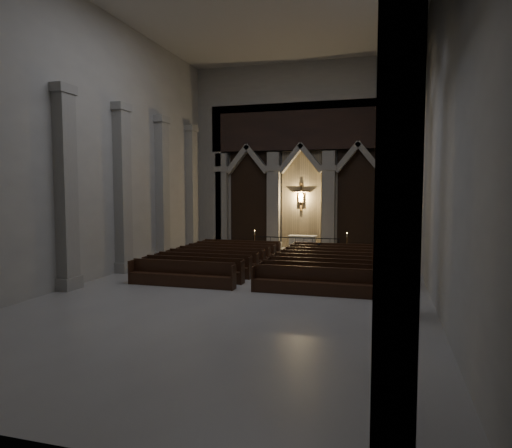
{
  "coord_description": "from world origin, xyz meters",
  "views": [
    {
      "loc": [
        5.37,
        -17.68,
        3.97
      ],
      "look_at": [
        -0.57,
        3.0,
        2.34
      ],
      "focal_mm": 32.0,
      "sensor_mm": 36.0,
      "label": 1
    }
  ],
  "objects_px": {
    "worshipper": "(319,253)",
    "candle_stand_right": "(347,251)",
    "candle_stand_left": "(255,248)",
    "pews": "(269,266)",
    "altar_rail": "(295,243)",
    "altar": "(303,242)"
  },
  "relations": [
    {
      "from": "altar",
      "to": "worshipper",
      "type": "relative_size",
      "value": 1.66
    },
    {
      "from": "altar",
      "to": "candle_stand_right",
      "type": "xyz_separation_m",
      "value": [
        2.89,
        -1.49,
        -0.21
      ]
    },
    {
      "from": "altar_rail",
      "to": "candle_stand_right",
      "type": "xyz_separation_m",
      "value": [
        3.17,
        -0.5,
        -0.31
      ]
    },
    {
      "from": "pews",
      "to": "worshipper",
      "type": "bearing_deg",
      "value": 62.83
    },
    {
      "from": "worshipper",
      "to": "altar_rail",
      "type": "bearing_deg",
      "value": 103.58
    },
    {
      "from": "altar_rail",
      "to": "candle_stand_left",
      "type": "bearing_deg",
      "value": -157.69
    },
    {
      "from": "pews",
      "to": "candle_stand_left",
      "type": "bearing_deg",
      "value": 112.62
    },
    {
      "from": "altar_rail",
      "to": "worshipper",
      "type": "height_order",
      "value": "worshipper"
    },
    {
      "from": "altar_rail",
      "to": "pews",
      "type": "xyz_separation_m",
      "value": [
        -0.0,
        -6.59,
        -0.37
      ]
    },
    {
      "from": "pews",
      "to": "worshipper",
      "type": "height_order",
      "value": "worshipper"
    },
    {
      "from": "pews",
      "to": "worshipper",
      "type": "distance_m",
      "value": 4.15
    },
    {
      "from": "candle_stand_left",
      "to": "worshipper",
      "type": "xyz_separation_m",
      "value": [
        4.24,
        -1.94,
        0.13
      ]
    },
    {
      "from": "altar_rail",
      "to": "pews",
      "type": "bearing_deg",
      "value": -90.0
    },
    {
      "from": "candle_stand_right",
      "to": "pews",
      "type": "relative_size",
      "value": 0.14
    },
    {
      "from": "worshipper",
      "to": "candle_stand_right",
      "type": "bearing_deg",
      "value": 42.43
    },
    {
      "from": "altar_rail",
      "to": "worshipper",
      "type": "bearing_deg",
      "value": -56.85
    },
    {
      "from": "candle_stand_left",
      "to": "candle_stand_right",
      "type": "bearing_deg",
      "value": 4.75
    },
    {
      "from": "altar",
      "to": "pews",
      "type": "height_order",
      "value": "altar"
    },
    {
      "from": "candle_stand_left",
      "to": "candle_stand_right",
      "type": "distance_m",
      "value": 5.53
    },
    {
      "from": "altar",
      "to": "candle_stand_left",
      "type": "xyz_separation_m",
      "value": [
        -2.62,
        -1.95,
        -0.2
      ]
    },
    {
      "from": "altar_rail",
      "to": "candle_stand_left",
      "type": "relative_size",
      "value": 3.61
    },
    {
      "from": "candle_stand_left",
      "to": "candle_stand_right",
      "type": "relative_size",
      "value": 1.03
    }
  ]
}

